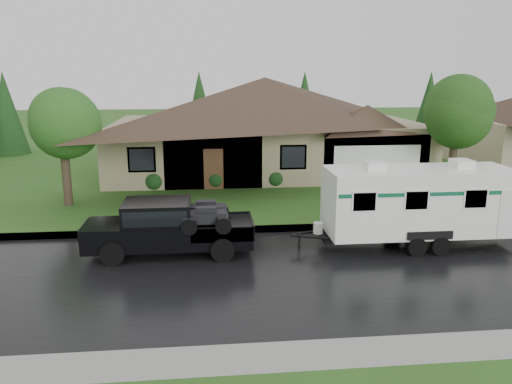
% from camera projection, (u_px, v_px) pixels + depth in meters
% --- Properties ---
extents(ground, '(140.00, 140.00, 0.00)m').
position_uv_depth(ground, '(255.00, 251.00, 17.28)').
color(ground, '#30551A').
rests_on(ground, ground).
extents(road, '(140.00, 8.00, 0.01)m').
position_uv_depth(road, '(261.00, 274.00, 15.34)').
color(road, black).
rests_on(road, ground).
extents(curb, '(140.00, 0.50, 0.15)m').
position_uv_depth(curb, '(249.00, 229.00, 19.44)').
color(curb, gray).
rests_on(curb, ground).
extents(lawn, '(140.00, 26.00, 0.15)m').
position_uv_depth(lawn, '(232.00, 168.00, 31.77)').
color(lawn, '#30551A').
rests_on(lawn, ground).
extents(house_main, '(19.44, 10.80, 6.90)m').
position_uv_depth(house_main, '(270.00, 114.00, 30.05)').
color(house_main, gray).
rests_on(house_main, lawn).
extents(tree_left_green, '(3.32, 3.32, 5.50)m').
position_uv_depth(tree_left_green, '(61.00, 121.00, 21.86)').
color(tree_left_green, '#382B1E').
rests_on(tree_left_green, lawn).
extents(tree_right_green, '(3.38, 3.38, 5.60)m').
position_uv_depth(tree_right_green, '(457.00, 113.00, 25.11)').
color(tree_right_green, '#382B1E').
rests_on(tree_right_green, lawn).
extents(shrub_row, '(13.60, 1.00, 1.00)m').
position_uv_depth(shrub_row, '(275.00, 177.00, 26.32)').
color(shrub_row, '#143814').
rests_on(shrub_row, lawn).
extents(pickup_truck, '(5.56, 2.11, 1.85)m').
position_uv_depth(pickup_truck, '(166.00, 226.00, 16.85)').
color(pickup_truck, black).
rests_on(pickup_truck, ground).
extents(travel_trailer, '(6.86, 2.41, 3.08)m').
position_uv_depth(travel_trailer, '(418.00, 201.00, 17.56)').
color(travel_trailer, white).
rests_on(travel_trailer, ground).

